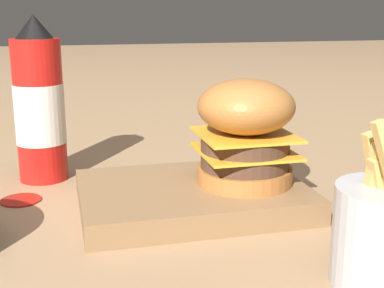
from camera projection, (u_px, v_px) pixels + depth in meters
ground_plane at (172, 213)px, 0.62m from camera, size 6.00×6.00×0.00m
serving_board at (192, 196)px, 0.64m from camera, size 0.26×0.19×0.03m
burger at (245, 131)px, 0.63m from camera, size 0.11×0.11×0.13m
ketchup_bottle at (39, 107)px, 0.73m from camera, size 0.07×0.07×0.22m
ketchup_puddle at (21, 199)px, 0.66m from camera, size 0.05×0.05×0.00m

